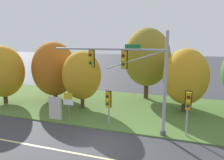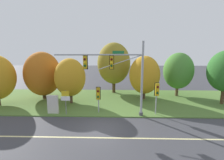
{
  "view_description": "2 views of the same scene",
  "coord_description": "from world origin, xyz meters",
  "px_view_note": "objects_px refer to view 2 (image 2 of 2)",
  "views": [
    {
      "loc": [
        4.9,
        -11.99,
        6.84
      ],
      "look_at": [
        -0.62,
        4.33,
        3.55
      ],
      "focal_mm": 35.0,
      "sensor_mm": 36.0,
      "label": 1
    },
    {
      "loc": [
        1.18,
        -11.38,
        6.0
      ],
      "look_at": [
        0.76,
        3.73,
        3.53
      ],
      "focal_mm": 24.0,
      "sensor_mm": 36.0,
      "label": 2
    }
  ],
  "objects_px": {
    "tree_behind_signpost": "(70,77)",
    "tree_tall_centre": "(144,75)",
    "traffic_signal_mast": "(118,70)",
    "tree_mid_verge": "(114,63)",
    "pedestrian_signal_further_along": "(98,95)",
    "info_kiosk": "(53,104)",
    "route_sign_post": "(65,99)",
    "tree_left_of_mast": "(43,74)",
    "tree_right_far": "(178,71)",
    "pedestrian_signal_near_kerb": "(157,92)"
  },
  "relations": [
    {
      "from": "traffic_signal_mast",
      "to": "pedestrian_signal_near_kerb",
      "type": "relative_size",
      "value": 2.65
    },
    {
      "from": "tree_left_of_mast",
      "to": "tree_tall_centre",
      "type": "height_order",
      "value": "tree_left_of_mast"
    },
    {
      "from": "tree_mid_verge",
      "to": "tree_right_far",
      "type": "height_order",
      "value": "tree_mid_verge"
    },
    {
      "from": "traffic_signal_mast",
      "to": "tree_mid_verge",
      "type": "bearing_deg",
      "value": 93.17
    },
    {
      "from": "traffic_signal_mast",
      "to": "tree_left_of_mast",
      "type": "distance_m",
      "value": 11.59
    },
    {
      "from": "pedestrian_signal_near_kerb",
      "to": "tree_mid_verge",
      "type": "height_order",
      "value": "tree_mid_verge"
    },
    {
      "from": "traffic_signal_mast",
      "to": "tree_left_of_mast",
      "type": "relative_size",
      "value": 1.34
    },
    {
      "from": "tree_right_far",
      "to": "traffic_signal_mast",
      "type": "bearing_deg",
      "value": -139.47
    },
    {
      "from": "route_sign_post",
      "to": "tree_behind_signpost",
      "type": "bearing_deg",
      "value": 98.79
    },
    {
      "from": "pedestrian_signal_further_along",
      "to": "info_kiosk",
      "type": "relative_size",
      "value": 1.44
    },
    {
      "from": "tree_mid_verge",
      "to": "tree_right_far",
      "type": "xyz_separation_m",
      "value": [
        9.38,
        -1.76,
        -0.97
      ]
    },
    {
      "from": "traffic_signal_mast",
      "to": "tree_mid_verge",
      "type": "relative_size",
      "value": 1.09
    },
    {
      "from": "pedestrian_signal_near_kerb",
      "to": "pedestrian_signal_further_along",
      "type": "height_order",
      "value": "pedestrian_signal_near_kerb"
    },
    {
      "from": "tree_behind_signpost",
      "to": "info_kiosk",
      "type": "relative_size",
      "value": 2.94
    },
    {
      "from": "tree_behind_signpost",
      "to": "tree_right_far",
      "type": "xyz_separation_m",
      "value": [
        14.64,
        3.88,
        0.45
      ]
    },
    {
      "from": "traffic_signal_mast",
      "to": "route_sign_post",
      "type": "height_order",
      "value": "traffic_signal_mast"
    },
    {
      "from": "info_kiosk",
      "to": "tree_left_of_mast",
      "type": "bearing_deg",
      "value": 123.1
    },
    {
      "from": "tree_behind_signpost",
      "to": "tree_right_far",
      "type": "bearing_deg",
      "value": 14.85
    },
    {
      "from": "pedestrian_signal_near_kerb",
      "to": "tree_behind_signpost",
      "type": "relative_size",
      "value": 0.58
    },
    {
      "from": "route_sign_post",
      "to": "info_kiosk",
      "type": "distance_m",
      "value": 1.58
    },
    {
      "from": "tree_mid_verge",
      "to": "info_kiosk",
      "type": "height_order",
      "value": "tree_mid_verge"
    },
    {
      "from": "tree_behind_signpost",
      "to": "pedestrian_signal_near_kerb",
      "type": "bearing_deg",
      "value": -19.59
    },
    {
      "from": "tree_right_far",
      "to": "tree_mid_verge",
      "type": "bearing_deg",
      "value": 169.39
    },
    {
      "from": "route_sign_post",
      "to": "pedestrian_signal_further_along",
      "type": "bearing_deg",
      "value": 8.32
    },
    {
      "from": "tree_right_far",
      "to": "info_kiosk",
      "type": "distance_m",
      "value": 17.35
    },
    {
      "from": "traffic_signal_mast",
      "to": "tree_left_of_mast",
      "type": "bearing_deg",
      "value": 151.04
    },
    {
      "from": "tree_right_far",
      "to": "info_kiosk",
      "type": "height_order",
      "value": "tree_right_far"
    },
    {
      "from": "tree_behind_signpost",
      "to": "tree_mid_verge",
      "type": "height_order",
      "value": "tree_mid_verge"
    },
    {
      "from": "tree_right_far",
      "to": "info_kiosk",
      "type": "relative_size",
      "value": 3.33
    },
    {
      "from": "pedestrian_signal_further_along",
      "to": "tree_left_of_mast",
      "type": "distance_m",
      "value": 9.69
    },
    {
      "from": "tree_left_of_mast",
      "to": "pedestrian_signal_near_kerb",
      "type": "bearing_deg",
      "value": -20.89
    },
    {
      "from": "tree_behind_signpost",
      "to": "tree_mid_verge",
      "type": "distance_m",
      "value": 7.85
    },
    {
      "from": "tree_left_of_mast",
      "to": "traffic_signal_mast",
      "type": "bearing_deg",
      "value": -28.96
    },
    {
      "from": "tree_left_of_mast",
      "to": "tree_right_far",
      "type": "distance_m",
      "value": 19.06
    },
    {
      "from": "traffic_signal_mast",
      "to": "pedestrian_signal_near_kerb",
      "type": "xyz_separation_m",
      "value": [
        3.91,
        0.24,
        -2.16
      ]
    },
    {
      "from": "pedestrian_signal_near_kerb",
      "to": "route_sign_post",
      "type": "bearing_deg",
      "value": -178.82
    },
    {
      "from": "tree_left_of_mast",
      "to": "tree_mid_verge",
      "type": "distance_m",
      "value": 10.36
    },
    {
      "from": "route_sign_post",
      "to": "tree_mid_verge",
      "type": "bearing_deg",
      "value": 63.11
    },
    {
      "from": "traffic_signal_mast",
      "to": "pedestrian_signal_near_kerb",
      "type": "distance_m",
      "value": 4.47
    },
    {
      "from": "tree_behind_signpost",
      "to": "info_kiosk",
      "type": "distance_m",
      "value": 4.22
    },
    {
      "from": "pedestrian_signal_further_along",
      "to": "tree_behind_signpost",
      "type": "relative_size",
      "value": 0.49
    },
    {
      "from": "pedestrian_signal_further_along",
      "to": "tree_right_far",
      "type": "distance_m",
      "value": 13.05
    },
    {
      "from": "tree_mid_verge",
      "to": "route_sign_post",
      "type": "bearing_deg",
      "value": -116.89
    },
    {
      "from": "pedestrian_signal_further_along",
      "to": "route_sign_post",
      "type": "distance_m",
      "value": 3.3
    },
    {
      "from": "traffic_signal_mast",
      "to": "tree_mid_verge",
      "type": "xyz_separation_m",
      "value": [
        -0.52,
        9.33,
        0.14
      ]
    },
    {
      "from": "pedestrian_signal_near_kerb",
      "to": "route_sign_post",
      "type": "relative_size",
      "value": 1.32
    },
    {
      "from": "tree_behind_signpost",
      "to": "tree_tall_centre",
      "type": "relative_size",
      "value": 0.95
    },
    {
      "from": "route_sign_post",
      "to": "tree_mid_verge",
      "type": "xyz_separation_m",
      "value": [
        4.7,
        9.28,
        3.04
      ]
    },
    {
      "from": "pedestrian_signal_near_kerb",
      "to": "tree_tall_centre",
      "type": "bearing_deg",
      "value": 92.57
    },
    {
      "from": "tree_left_of_mast",
      "to": "info_kiosk",
      "type": "distance_m",
      "value": 6.83
    }
  ]
}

